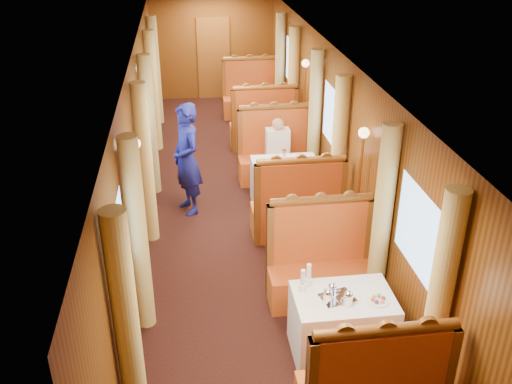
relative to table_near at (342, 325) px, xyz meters
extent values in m
cube|color=brown|center=(-0.75, 9.47, 0.62)|extent=(0.80, 0.04, 2.00)
cube|color=white|center=(0.00, 0.00, 0.00)|extent=(1.05, 0.72, 0.75)
cube|color=#A62A12|center=(0.00, -1.17, 0.48)|extent=(1.30, 0.12, 0.80)
cylinder|color=brown|center=(0.00, -1.17, 0.92)|extent=(1.23, 0.10, 0.10)
cube|color=#A62A12|center=(0.00, 0.95, -0.15)|extent=(1.30, 0.55, 0.45)
cube|color=#A62A12|center=(0.00, 1.17, 0.48)|extent=(1.30, 0.12, 0.80)
cylinder|color=brown|center=(0.00, 1.17, 0.92)|extent=(1.23, 0.10, 0.10)
cube|color=white|center=(0.00, 3.50, 0.00)|extent=(1.05, 0.72, 0.75)
cube|color=#A62A12|center=(0.00, 2.55, -0.15)|extent=(1.30, 0.55, 0.45)
cube|color=#A62A12|center=(0.00, 2.33, 0.48)|extent=(1.30, 0.12, 0.80)
cylinder|color=brown|center=(0.00, 2.33, 0.92)|extent=(1.23, 0.10, 0.10)
cube|color=#A62A12|center=(0.00, 4.45, -0.15)|extent=(1.30, 0.55, 0.45)
cube|color=#A62A12|center=(0.00, 4.67, 0.48)|extent=(1.30, 0.12, 0.80)
cylinder|color=brown|center=(0.00, 4.67, 0.92)|extent=(1.23, 0.10, 0.10)
cube|color=white|center=(0.00, 7.00, 0.00)|extent=(1.05, 0.72, 0.75)
cube|color=#A62A12|center=(0.00, 6.05, -0.15)|extent=(1.30, 0.55, 0.45)
cube|color=#A62A12|center=(0.00, 5.83, 0.48)|extent=(1.30, 0.12, 0.80)
cylinder|color=brown|center=(0.00, 5.83, 0.92)|extent=(1.23, 0.10, 0.10)
cube|color=#A62A12|center=(0.00, 7.95, -0.15)|extent=(1.30, 0.55, 0.45)
cube|color=#A62A12|center=(0.00, 8.16, 0.48)|extent=(1.30, 0.12, 0.80)
cylinder|color=brown|center=(0.00, 8.16, 0.92)|extent=(1.23, 0.10, 0.10)
cube|color=silver|center=(-0.08, -0.02, 0.38)|extent=(0.39, 0.34, 0.01)
cylinder|color=white|center=(0.32, -0.12, 0.38)|extent=(0.23, 0.23, 0.01)
cylinder|color=white|center=(-0.42, 0.15, 0.42)|extent=(0.08, 0.08, 0.08)
cylinder|color=white|center=(-0.42, 0.15, 0.55)|extent=(0.05, 0.05, 0.18)
cylinder|color=white|center=(-0.33, 0.25, 0.42)|extent=(0.08, 0.08, 0.08)
cylinder|color=white|center=(-0.33, 0.25, 0.55)|extent=(0.05, 0.05, 0.18)
cylinder|color=silver|center=(-0.03, 3.46, 0.45)|extent=(0.06, 0.06, 0.14)
cylinder|color=silver|center=(0.03, 7.03, 0.45)|extent=(0.06, 0.06, 0.14)
cylinder|color=#D5C36D|center=(-2.13, -0.78, 0.80)|extent=(0.22, 0.22, 2.35)
cylinder|color=#D5C36D|center=(-2.13, 0.78, 0.80)|extent=(0.22, 0.22, 2.35)
cylinder|color=#D5C36D|center=(0.63, -0.78, 0.80)|extent=(0.22, 0.22, 2.35)
cylinder|color=#D5C36D|center=(0.63, 0.78, 0.80)|extent=(0.22, 0.22, 2.35)
cylinder|color=#D5C36D|center=(-2.13, 2.72, 0.80)|extent=(0.22, 0.22, 2.35)
cylinder|color=#D5C36D|center=(-2.13, 4.28, 0.80)|extent=(0.22, 0.22, 2.35)
cylinder|color=#D5C36D|center=(0.63, 2.72, 0.80)|extent=(0.22, 0.22, 2.35)
cylinder|color=#D5C36D|center=(0.63, 4.28, 0.80)|extent=(0.22, 0.22, 2.35)
cylinder|color=#D5C36D|center=(-2.13, 6.22, 0.80)|extent=(0.22, 0.22, 2.35)
cylinder|color=#D5C36D|center=(-2.13, 7.78, 0.80)|extent=(0.22, 0.22, 2.35)
cylinder|color=#D5C36D|center=(0.63, 6.22, 0.80)|extent=(0.22, 0.22, 2.35)
cylinder|color=#D5C36D|center=(0.63, 7.78, 0.80)|extent=(0.22, 0.22, 2.35)
cylinder|color=#BF8C3F|center=(-2.15, 1.75, 0.55)|extent=(0.04, 0.04, 1.85)
sphere|color=#FFD18C|center=(-2.15, 1.75, 1.50)|extent=(0.14, 0.14, 0.14)
cylinder|color=#BF8C3F|center=(0.65, 1.75, 0.55)|extent=(0.04, 0.04, 1.85)
sphere|color=#FFD18C|center=(0.65, 1.75, 1.50)|extent=(0.14, 0.14, 0.14)
cylinder|color=#BF8C3F|center=(-2.15, 5.25, 0.55)|extent=(0.04, 0.04, 1.85)
sphere|color=#FFD18C|center=(-2.15, 5.25, 1.50)|extent=(0.14, 0.14, 0.14)
cylinder|color=#BF8C3F|center=(0.65, 5.25, 0.55)|extent=(0.04, 0.04, 1.85)
sphere|color=#FFD18C|center=(0.65, 5.25, 1.50)|extent=(0.14, 0.14, 0.14)
imported|color=navy|center=(-1.55, 3.50, 0.52)|extent=(0.64, 0.76, 1.78)
cube|color=beige|center=(0.00, 4.28, 0.38)|extent=(0.40, 0.24, 0.55)
sphere|color=tan|center=(0.00, 4.28, 0.74)|extent=(0.20, 0.20, 0.20)
cube|color=beige|center=(0.00, 4.11, 0.15)|extent=(0.36, 0.30, 0.14)
camera|label=1|loc=(-1.54, -4.66, 4.03)|focal=40.00mm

